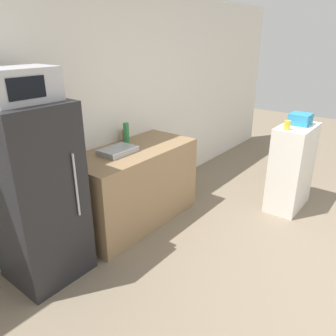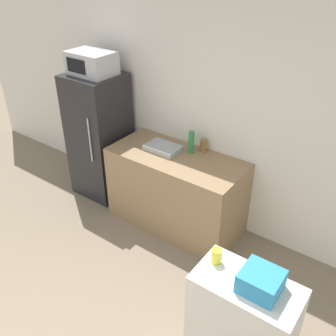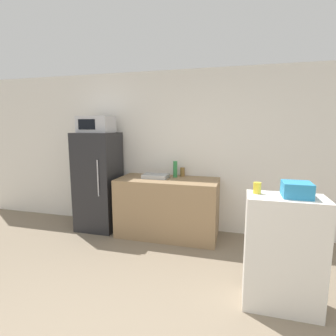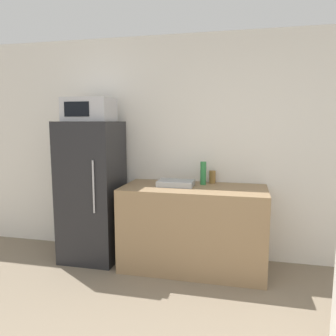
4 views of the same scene
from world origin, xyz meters
The scene contains 10 objects.
wall_back centered at (0.00, 2.88, 1.30)m, with size 8.00×0.06×2.60m, color white.
refrigerator centered at (-1.30, 2.49, 0.81)m, with size 0.64×0.63×1.61m.
microwave centered at (-1.30, 2.49, 1.75)m, with size 0.53×0.39×0.26m.
counter centered at (-0.10, 2.49, 0.46)m, with size 1.55×0.71×0.91m, color #937551.
sink_basin centered at (-0.31, 2.52, 0.94)m, with size 0.39×0.26×0.06m, color #9EA3A8.
bottle_tall centered at (-0.03, 2.66, 1.04)m, with size 0.07×0.07×0.26m, color #2D7F42.
bottle_short centered at (0.07, 2.77, 0.98)m, with size 0.07×0.07×0.14m, color olive.
shelf_cabinet centered at (1.38, 1.16, 0.54)m, with size 0.69×0.38×1.08m, color white.
basket centered at (1.46, 1.16, 1.15)m, with size 0.25×0.24×0.14m, color #2D8EC6.
jar centered at (1.12, 1.20, 1.14)m, with size 0.07×0.07×0.11m, color yellow.
Camera 3 is at (0.94, -1.34, 1.71)m, focal length 28.00 mm.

